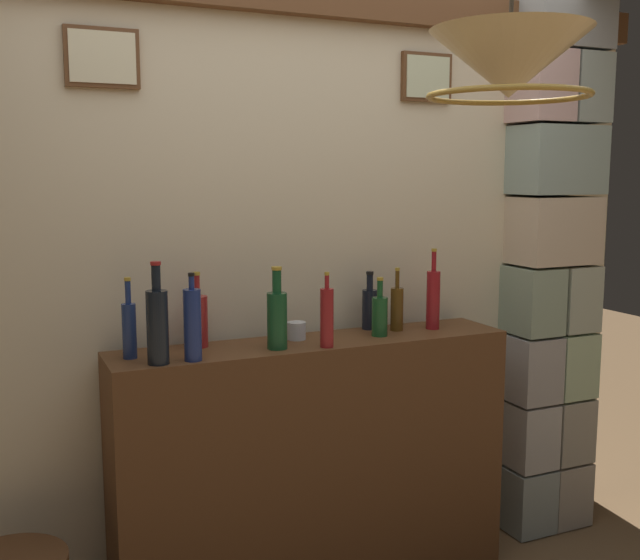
{
  "coord_description": "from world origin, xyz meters",
  "views": [
    {
      "loc": [
        -1.17,
        -1.79,
        1.72
      ],
      "look_at": [
        0.0,
        0.81,
        1.31
      ],
      "focal_mm": 42.03,
      "sensor_mm": 36.0,
      "label": 1
    }
  ],
  "objects_px": {
    "liquor_bottle_port": "(328,317)",
    "liquor_bottle_sherry": "(433,298)",
    "liquor_bottle_gin": "(192,324)",
    "liquor_bottle_whiskey": "(380,315)",
    "liquor_bottle_vermouth": "(277,317)",
    "liquor_bottle_amaro": "(157,324)",
    "liquor_bottle_bourbon": "(129,328)",
    "pendant_lamp": "(509,66)",
    "liquor_bottle_vodka": "(370,307)",
    "glass_tumbler_rocks": "(296,331)",
    "liquor_bottle_brandy": "(197,320)",
    "liquor_bottle_rye": "(397,308)"
  },
  "relations": [
    {
      "from": "liquor_bottle_bourbon",
      "to": "pendant_lamp",
      "type": "bearing_deg",
      "value": -47.74
    },
    {
      "from": "liquor_bottle_port",
      "to": "liquor_bottle_vermouth",
      "type": "bearing_deg",
      "value": 164.62
    },
    {
      "from": "liquor_bottle_whiskey",
      "to": "liquor_bottle_sherry",
      "type": "bearing_deg",
      "value": 6.34
    },
    {
      "from": "liquor_bottle_brandy",
      "to": "glass_tumbler_rocks",
      "type": "bearing_deg",
      "value": -4.88
    },
    {
      "from": "pendant_lamp",
      "to": "liquor_bottle_rye",
      "type": "bearing_deg",
      "value": 76.67
    },
    {
      "from": "liquor_bottle_brandy",
      "to": "pendant_lamp",
      "type": "height_order",
      "value": "pendant_lamp"
    },
    {
      "from": "liquor_bottle_vermouth",
      "to": "liquor_bottle_sherry",
      "type": "distance_m",
      "value": 0.74
    },
    {
      "from": "liquor_bottle_sherry",
      "to": "pendant_lamp",
      "type": "distance_m",
      "value": 1.31
    },
    {
      "from": "liquor_bottle_amaro",
      "to": "liquor_bottle_sherry",
      "type": "xyz_separation_m",
      "value": [
        1.19,
        0.11,
        -0.01
      ]
    },
    {
      "from": "liquor_bottle_amaro",
      "to": "pendant_lamp",
      "type": "relative_size",
      "value": 0.61
    },
    {
      "from": "liquor_bottle_sherry",
      "to": "liquor_bottle_brandy",
      "type": "bearing_deg",
      "value": 175.24
    },
    {
      "from": "liquor_bottle_vermouth",
      "to": "liquor_bottle_amaro",
      "type": "relative_size",
      "value": 0.87
    },
    {
      "from": "liquor_bottle_vodka",
      "to": "liquor_bottle_sherry",
      "type": "xyz_separation_m",
      "value": [
        0.25,
        -0.11,
        0.04
      ]
    },
    {
      "from": "liquor_bottle_bourbon",
      "to": "liquor_bottle_gin",
      "type": "height_order",
      "value": "liquor_bottle_gin"
    },
    {
      "from": "pendant_lamp",
      "to": "liquor_bottle_amaro",
      "type": "bearing_deg",
      "value": 133.55
    },
    {
      "from": "liquor_bottle_whiskey",
      "to": "liquor_bottle_vodka",
      "type": "xyz_separation_m",
      "value": [
        0.03,
        0.14,
        0.01
      ]
    },
    {
      "from": "liquor_bottle_vermouth",
      "to": "glass_tumbler_rocks",
      "type": "xyz_separation_m",
      "value": [
        0.13,
        0.12,
        -0.09
      ]
    },
    {
      "from": "liquor_bottle_amaro",
      "to": "liquor_bottle_brandy",
      "type": "height_order",
      "value": "liquor_bottle_amaro"
    },
    {
      "from": "liquor_bottle_gin",
      "to": "liquor_bottle_amaro",
      "type": "bearing_deg",
      "value": 178.68
    },
    {
      "from": "liquor_bottle_port",
      "to": "liquor_bottle_vodka",
      "type": "height_order",
      "value": "liquor_bottle_port"
    },
    {
      "from": "liquor_bottle_bourbon",
      "to": "liquor_bottle_vermouth",
      "type": "bearing_deg",
      "value": -8.45
    },
    {
      "from": "liquor_bottle_vermouth",
      "to": "liquor_bottle_amaro",
      "type": "height_order",
      "value": "liquor_bottle_amaro"
    },
    {
      "from": "liquor_bottle_whiskey",
      "to": "liquor_bottle_bourbon",
      "type": "bearing_deg",
      "value": 177.69
    },
    {
      "from": "liquor_bottle_bourbon",
      "to": "liquor_bottle_gin",
      "type": "bearing_deg",
      "value": -32.23
    },
    {
      "from": "liquor_bottle_vodka",
      "to": "liquor_bottle_bourbon",
      "type": "bearing_deg",
      "value": -174.6
    },
    {
      "from": "liquor_bottle_port",
      "to": "liquor_bottle_brandy",
      "type": "height_order",
      "value": "same"
    },
    {
      "from": "liquor_bottle_port",
      "to": "liquor_bottle_sherry",
      "type": "distance_m",
      "value": 0.56
    },
    {
      "from": "glass_tumbler_rocks",
      "to": "pendant_lamp",
      "type": "bearing_deg",
      "value": -77.89
    },
    {
      "from": "liquor_bottle_port",
      "to": "liquor_bottle_gin",
      "type": "xyz_separation_m",
      "value": [
        -0.52,
        0.01,
        0.01
      ]
    },
    {
      "from": "liquor_bottle_amaro",
      "to": "liquor_bottle_gin",
      "type": "relative_size",
      "value": 1.14
    },
    {
      "from": "liquor_bottle_port",
      "to": "liquor_bottle_bourbon",
      "type": "bearing_deg",
      "value": 169.72
    },
    {
      "from": "glass_tumbler_rocks",
      "to": "pendant_lamp",
      "type": "relative_size",
      "value": 0.13
    },
    {
      "from": "liquor_bottle_port",
      "to": "liquor_bottle_vodka",
      "type": "xyz_separation_m",
      "value": [
        0.3,
        0.23,
        -0.02
      ]
    },
    {
      "from": "glass_tumbler_rocks",
      "to": "liquor_bottle_sherry",
      "type": "bearing_deg",
      "value": -4.69
    },
    {
      "from": "liquor_bottle_sherry",
      "to": "liquor_bottle_amaro",
      "type": "bearing_deg",
      "value": -174.62
    },
    {
      "from": "liquor_bottle_whiskey",
      "to": "liquor_bottle_rye",
      "type": "height_order",
      "value": "liquor_bottle_rye"
    },
    {
      "from": "liquor_bottle_vodka",
      "to": "liquor_bottle_brandy",
      "type": "bearing_deg",
      "value": -178.26
    },
    {
      "from": "liquor_bottle_amaro",
      "to": "glass_tumbler_rocks",
      "type": "distance_m",
      "value": 0.62
    },
    {
      "from": "liquor_bottle_amaro",
      "to": "liquor_bottle_port",
      "type": "bearing_deg",
      "value": -0.78
    },
    {
      "from": "liquor_bottle_brandy",
      "to": "liquor_bottle_port",
      "type": "bearing_deg",
      "value": -24.31
    },
    {
      "from": "liquor_bottle_vodka",
      "to": "pendant_lamp",
      "type": "height_order",
      "value": "pendant_lamp"
    },
    {
      "from": "liquor_bottle_whiskey",
      "to": "pendant_lamp",
      "type": "xyz_separation_m",
      "value": [
        -0.12,
        -0.92,
        0.86
      ]
    },
    {
      "from": "liquor_bottle_amaro",
      "to": "glass_tumbler_rocks",
      "type": "height_order",
      "value": "liquor_bottle_amaro"
    },
    {
      "from": "liquor_bottle_whiskey",
      "to": "liquor_bottle_brandy",
      "type": "relative_size",
      "value": 0.84
    },
    {
      "from": "liquor_bottle_sherry",
      "to": "glass_tumbler_rocks",
      "type": "bearing_deg",
      "value": 175.31
    },
    {
      "from": "liquor_bottle_bourbon",
      "to": "liquor_bottle_vodka",
      "type": "bearing_deg",
      "value": 5.4
    },
    {
      "from": "liquor_bottle_port",
      "to": "liquor_bottle_vodka",
      "type": "relative_size",
      "value": 1.17
    },
    {
      "from": "liquor_bottle_vodka",
      "to": "liquor_bottle_sherry",
      "type": "relative_size",
      "value": 0.72
    },
    {
      "from": "liquor_bottle_rye",
      "to": "liquor_bottle_vodka",
      "type": "bearing_deg",
      "value": 141.0
    },
    {
      "from": "liquor_bottle_sherry",
      "to": "liquor_bottle_whiskey",
      "type": "bearing_deg",
      "value": -173.66
    }
  ]
}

